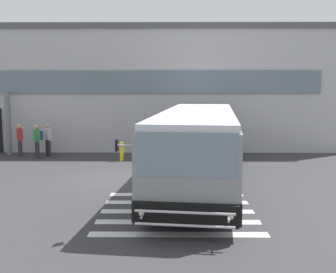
% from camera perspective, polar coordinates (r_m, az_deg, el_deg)
% --- Properties ---
extents(ground_plane, '(80.00, 90.00, 0.02)m').
position_cam_1_polar(ground_plane, '(15.88, -6.16, -5.93)').
color(ground_plane, '#353538').
rests_on(ground_plane, ground).
extents(bay_paint_stripes, '(4.40, 3.96, 0.01)m').
position_cam_1_polar(bay_paint_stripes, '(11.72, 1.33, -10.60)').
color(bay_paint_stripes, silver).
rests_on(bay_paint_stripes, ground).
extents(terminal_building, '(25.19, 13.80, 6.86)m').
position_cam_1_polar(terminal_building, '(27.13, -4.87, 6.85)').
color(terminal_building, '#B7B7BC').
rests_on(terminal_building, ground).
extents(entry_support_column, '(0.28, 0.28, 3.31)m').
position_cam_1_polar(entry_support_column, '(22.53, -21.78, 1.77)').
color(entry_support_column, slate).
rests_on(entry_support_column, ground).
extents(bus_main_foreground, '(4.25, 11.69, 2.70)m').
position_cam_1_polar(bus_main_foreground, '(14.69, 4.31, -1.64)').
color(bus_main_foreground, gray).
rests_on(bus_main_foreground, ground).
extents(passenger_near_column, '(0.40, 0.50, 1.68)m').
position_cam_1_polar(passenger_near_column, '(21.75, -20.34, -0.26)').
color(passenger_near_column, '#2D2D33').
rests_on(passenger_near_column, ground).
extents(passenger_by_doorway, '(0.50, 0.52, 1.68)m').
position_cam_1_polar(passenger_by_doorway, '(21.05, -18.08, -0.31)').
color(passenger_by_doorway, '#2D2D33').
rests_on(passenger_by_doorway, ground).
extents(passenger_at_curb_edge, '(0.48, 0.41, 1.68)m').
position_cam_1_polar(passenger_at_curb_edge, '(21.40, -16.73, -0.23)').
color(passenger_at_curb_edge, '#2D2D33').
rests_on(passenger_at_curb_edge, ground).
extents(safety_bollard_yellow, '(0.18, 0.18, 0.90)m').
position_cam_1_polar(safety_bollard_yellow, '(19.37, -6.61, -2.16)').
color(safety_bollard_yellow, yellow).
rests_on(safety_bollard_yellow, ground).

